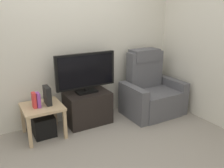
{
  "coord_description": "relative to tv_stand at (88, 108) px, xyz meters",
  "views": [
    {
      "loc": [
        -1.25,
        -2.38,
        1.77
      ],
      "look_at": [
        0.4,
        0.5,
        0.7
      ],
      "focal_mm": 38.38,
      "sensor_mm": 36.0,
      "label": 1
    }
  ],
  "objects": [
    {
      "name": "wall_side",
      "position": [
        1.73,
        -0.84,
        1.05
      ],
      "size": [
        0.06,
        4.48,
        2.6
      ],
      "primitive_type": "cube",
      "color": "beige",
      "rests_on": "ground"
    },
    {
      "name": "tv_stand",
      "position": [
        0.0,
        0.0,
        0.0
      ],
      "size": [
        0.68,
        0.46,
        0.5
      ],
      "color": "black",
      "rests_on": "ground"
    },
    {
      "name": "television",
      "position": [
        -0.0,
        0.02,
        0.58
      ],
      "size": [
        0.95,
        0.2,
        0.61
      ],
      "color": "black",
      "rests_on": "tv_stand"
    },
    {
      "name": "book_leftmost",
      "position": [
        -0.82,
        -0.08,
        0.32
      ],
      "size": [
        0.05,
        0.1,
        0.22
      ],
      "primitive_type": "cube",
      "color": "red",
      "rests_on": "side_table"
    },
    {
      "name": "game_console",
      "position": [
        -0.63,
        -0.05,
        0.34
      ],
      "size": [
        0.07,
        0.2,
        0.26
      ],
      "primitive_type": "cube",
      "color": "black",
      "rests_on": "side_table"
    },
    {
      "name": "ground_plane",
      "position": [
        -0.15,
        -0.84,
        -0.25
      ],
      "size": [
        6.4,
        6.4,
        0.0
      ],
      "primitive_type": "plane",
      "color": "gray"
    },
    {
      "name": "side_table",
      "position": [
        -0.72,
        -0.06,
        0.13
      ],
      "size": [
        0.54,
        0.54,
        0.46
      ],
      "color": "tan",
      "rests_on": "ground"
    },
    {
      "name": "wall_back",
      "position": [
        -0.15,
        0.29,
        1.05
      ],
      "size": [
        6.4,
        0.06,
        2.6
      ],
      "primitive_type": "cube",
      "color": "beige",
      "rests_on": "ground"
    },
    {
      "name": "recliner_armchair",
      "position": [
        1.12,
        -0.17,
        0.12
      ],
      "size": [
        0.98,
        0.78,
        1.08
      ],
      "rotation": [
        0.0,
        0.0,
        -0.01
      ],
      "color": "#515156",
      "rests_on": "ground"
    },
    {
      "name": "book_middle",
      "position": [
        -0.76,
        -0.08,
        0.31
      ],
      "size": [
        0.05,
        0.12,
        0.2
      ],
      "primitive_type": "cube",
      "color": "purple",
      "rests_on": "side_table"
    },
    {
      "name": "subwoofer_box",
      "position": [
        -0.72,
        -0.06,
        -0.11
      ],
      "size": [
        0.29,
        0.29,
        0.29
      ],
      "primitive_type": "cube",
      "color": "black",
      "rests_on": "ground"
    }
  ]
}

